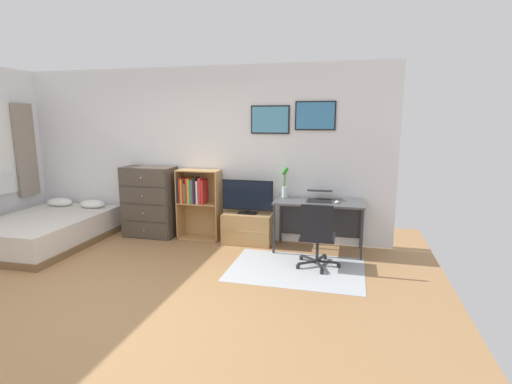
{
  "coord_description": "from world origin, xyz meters",
  "views": [
    {
      "loc": [
        2.42,
        -3.37,
        1.89
      ],
      "look_at": [
        1.2,
        1.5,
        0.94
      ],
      "focal_mm": 27.06,
      "sensor_mm": 36.0,
      "label": 1
    }
  ],
  "objects_px": {
    "tv_stand": "(248,228)",
    "dresser": "(150,202)",
    "television": "(247,197)",
    "office_chair": "(317,234)",
    "computer_mouse": "(337,202)",
    "desk": "(319,209)",
    "laptop": "(319,196)",
    "bamboo_vase": "(285,183)",
    "bed": "(46,230)",
    "bookshelf": "(196,198)"
  },
  "relations": [
    {
      "from": "television",
      "to": "laptop",
      "type": "relative_size",
      "value": 1.95
    },
    {
      "from": "television",
      "to": "computer_mouse",
      "type": "height_order",
      "value": "television"
    },
    {
      "from": "television",
      "to": "desk",
      "type": "distance_m",
      "value": 1.09
    },
    {
      "from": "bed",
      "to": "bamboo_vase",
      "type": "bearing_deg",
      "value": 12.28
    },
    {
      "from": "tv_stand",
      "to": "office_chair",
      "type": "xyz_separation_m",
      "value": [
        1.13,
        -0.79,
        0.22
      ]
    },
    {
      "from": "bookshelf",
      "to": "desk",
      "type": "height_order",
      "value": "bookshelf"
    },
    {
      "from": "tv_stand",
      "to": "dresser",
      "type": "bearing_deg",
      "value": -179.48
    },
    {
      "from": "office_chair",
      "to": "computer_mouse",
      "type": "xyz_separation_m",
      "value": [
        0.21,
        0.63,
        0.3
      ]
    },
    {
      "from": "laptop",
      "to": "computer_mouse",
      "type": "distance_m",
      "value": 0.29
    },
    {
      "from": "dresser",
      "to": "desk",
      "type": "relative_size",
      "value": 0.9
    },
    {
      "from": "bed",
      "to": "laptop",
      "type": "distance_m",
      "value": 4.19
    },
    {
      "from": "tv_stand",
      "to": "desk",
      "type": "bearing_deg",
      "value": -0.87
    },
    {
      "from": "dresser",
      "to": "bamboo_vase",
      "type": "bearing_deg",
      "value": 2.3
    },
    {
      "from": "tv_stand",
      "to": "laptop",
      "type": "height_order",
      "value": "laptop"
    },
    {
      "from": "desk",
      "to": "bamboo_vase",
      "type": "distance_m",
      "value": 0.64
    },
    {
      "from": "office_chair",
      "to": "desk",
      "type": "bearing_deg",
      "value": 93.24
    },
    {
      "from": "office_chair",
      "to": "laptop",
      "type": "xyz_separation_m",
      "value": [
        -0.05,
        0.76,
        0.34
      ]
    },
    {
      "from": "laptop",
      "to": "bamboo_vase",
      "type": "distance_m",
      "value": 0.56
    },
    {
      "from": "laptop",
      "to": "bamboo_vase",
      "type": "height_order",
      "value": "bamboo_vase"
    },
    {
      "from": "laptop",
      "to": "bamboo_vase",
      "type": "xyz_separation_m",
      "value": [
        -0.53,
        0.11,
        0.16
      ]
    },
    {
      "from": "bookshelf",
      "to": "television",
      "type": "distance_m",
      "value": 0.87
    },
    {
      "from": "bookshelf",
      "to": "computer_mouse",
      "type": "height_order",
      "value": "bookshelf"
    },
    {
      "from": "tv_stand",
      "to": "television",
      "type": "distance_m",
      "value": 0.49
    },
    {
      "from": "dresser",
      "to": "computer_mouse",
      "type": "relative_size",
      "value": 10.98
    },
    {
      "from": "office_chair",
      "to": "computer_mouse",
      "type": "height_order",
      "value": "office_chair"
    },
    {
      "from": "bookshelf",
      "to": "office_chair",
      "type": "relative_size",
      "value": 1.29
    },
    {
      "from": "bed",
      "to": "bookshelf",
      "type": "relative_size",
      "value": 1.83
    },
    {
      "from": "bed",
      "to": "desk",
      "type": "distance_m",
      "value": 4.17
    },
    {
      "from": "bed",
      "to": "television",
      "type": "xyz_separation_m",
      "value": [
        3.0,
        0.78,
        0.51
      ]
    },
    {
      "from": "dresser",
      "to": "television",
      "type": "distance_m",
      "value": 1.66
    },
    {
      "from": "dresser",
      "to": "computer_mouse",
      "type": "bearing_deg",
      "value": -2.8
    },
    {
      "from": "computer_mouse",
      "to": "bamboo_vase",
      "type": "height_order",
      "value": "bamboo_vase"
    },
    {
      "from": "television",
      "to": "computer_mouse",
      "type": "relative_size",
      "value": 7.6
    },
    {
      "from": "dresser",
      "to": "tv_stand",
      "type": "height_order",
      "value": "dresser"
    },
    {
      "from": "desk",
      "to": "bamboo_vase",
      "type": "xyz_separation_m",
      "value": [
        -0.53,
        0.09,
        0.35
      ]
    },
    {
      "from": "laptop",
      "to": "bookshelf",
      "type": "bearing_deg",
      "value": 174.63
    },
    {
      "from": "dresser",
      "to": "office_chair",
      "type": "bearing_deg",
      "value": -15.63
    },
    {
      "from": "television",
      "to": "desk",
      "type": "bearing_deg",
      "value": 0.3
    },
    {
      "from": "dresser",
      "to": "laptop",
      "type": "xyz_separation_m",
      "value": [
        2.74,
        -0.02,
        0.23
      ]
    },
    {
      "from": "bamboo_vase",
      "to": "bookshelf",
      "type": "bearing_deg",
      "value": -178.93
    },
    {
      "from": "television",
      "to": "laptop",
      "type": "bearing_deg",
      "value": -0.58
    },
    {
      "from": "tv_stand",
      "to": "bed",
      "type": "bearing_deg",
      "value": -165.09
    },
    {
      "from": "bamboo_vase",
      "to": "television",
      "type": "bearing_deg",
      "value": -170.17
    },
    {
      "from": "desk",
      "to": "computer_mouse",
      "type": "bearing_deg",
      "value": -29.71
    },
    {
      "from": "bookshelf",
      "to": "bed",
      "type": "bearing_deg",
      "value": -158.39
    },
    {
      "from": "tv_stand",
      "to": "desk",
      "type": "xyz_separation_m",
      "value": [
        1.08,
        -0.02,
        0.37
      ]
    },
    {
      "from": "bookshelf",
      "to": "office_chair",
      "type": "distance_m",
      "value": 2.17
    },
    {
      "from": "office_chair",
      "to": "computer_mouse",
      "type": "relative_size",
      "value": 8.27
    },
    {
      "from": "dresser",
      "to": "television",
      "type": "relative_size",
      "value": 1.45
    },
    {
      "from": "tv_stand",
      "to": "bamboo_vase",
      "type": "bearing_deg",
      "value": 7.58
    }
  ]
}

